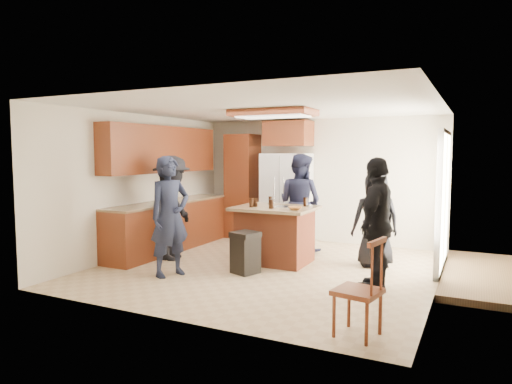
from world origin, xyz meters
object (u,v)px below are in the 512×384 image
at_px(person_behind_left, 300,203).
at_px(kitchen_island, 275,234).
at_px(person_front_left, 170,216).
at_px(refrigerator, 286,198).
at_px(spindle_chair, 360,292).
at_px(person_counter, 172,208).
at_px(person_side_right, 377,224).
at_px(trash_bin, 245,252).
at_px(person_behind_right, 376,219).

xyz_separation_m(person_behind_left, kitchen_island, (-0.05, -1.01, -0.42)).
distance_m(person_front_left, refrigerator, 3.20).
relative_size(kitchen_island, spindle_chair, 1.29).
bearing_deg(person_counter, person_side_right, -106.59).
distance_m(person_front_left, trash_bin, 1.25).
relative_size(person_front_left, kitchen_island, 1.38).
relative_size(person_front_left, refrigerator, 0.98).
xyz_separation_m(person_front_left, person_side_right, (2.88, 0.63, -0.00)).
bearing_deg(person_counter, person_behind_left, -60.10).
bearing_deg(person_side_right, person_behind_right, -161.75).
bearing_deg(person_front_left, spindle_chair, -86.87).
bearing_deg(kitchen_island, person_behind_left, 86.99).
bearing_deg(person_front_left, person_counter, 56.24).
bearing_deg(refrigerator, person_front_left, -99.98).
height_order(person_counter, refrigerator, refrigerator).
xyz_separation_m(person_front_left, trash_bin, (0.93, 0.61, -0.57)).
relative_size(person_behind_left, person_behind_right, 1.18).
bearing_deg(kitchen_island, person_front_left, -126.62).
xyz_separation_m(person_behind_right, person_counter, (-3.20, -1.02, 0.12)).
bearing_deg(refrigerator, person_behind_right, -31.64).
distance_m(kitchen_island, spindle_chair, 3.14).
distance_m(person_side_right, trash_bin, 2.02).
bearing_deg(spindle_chair, person_counter, 152.85).
bearing_deg(person_counter, person_front_left, -157.99).
height_order(person_counter, kitchen_island, person_counter).
relative_size(person_side_right, person_counter, 1.00).
xyz_separation_m(person_front_left, refrigerator, (0.55, 3.15, 0.02)).
distance_m(person_counter, kitchen_island, 1.80).
relative_size(person_side_right, refrigerator, 0.98).
distance_m(person_behind_right, refrigerator, 2.41).
bearing_deg(person_counter, kitchen_island, -83.94).
bearing_deg(person_behind_left, person_front_left, 79.72).
height_order(person_behind_right, trash_bin, person_behind_right).
bearing_deg(person_front_left, trash_bin, -35.61).
height_order(person_counter, spindle_chair, person_counter).
distance_m(person_behind_right, person_counter, 3.37).
xyz_separation_m(person_front_left, person_counter, (-0.60, 0.86, -0.00)).
relative_size(person_behind_left, refrigerator, 1.00).
bearing_deg(person_side_right, person_counter, -87.70).
bearing_deg(spindle_chair, person_side_right, 95.96).
distance_m(refrigerator, kitchen_island, 1.85).
distance_m(person_side_right, person_counter, 3.48).
distance_m(person_front_left, person_side_right, 2.94).
height_order(person_behind_left, person_counter, person_behind_left).
bearing_deg(person_counter, trash_bin, -112.24).
relative_size(trash_bin, spindle_chair, 0.63).
bearing_deg(person_front_left, person_behind_right, -32.66).
bearing_deg(person_front_left, kitchen_island, -15.18).
height_order(person_behind_left, trash_bin, person_behind_left).
relative_size(refrigerator, spindle_chair, 1.81).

